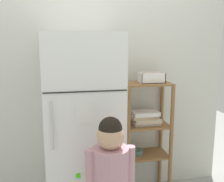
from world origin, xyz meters
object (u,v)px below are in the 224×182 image
Objects in this scene: pantry_shelf_unit at (145,127)px; fruit_bin at (151,78)px; refrigerator at (83,127)px; child_standing at (110,176)px.

fruit_bin is (0.04, -0.01, 0.48)m from pantry_shelf_unit.
refrigerator is at bearing -165.15° from fruit_bin.
pantry_shelf_unit is at bearing 172.28° from fruit_bin.
child_standing is 0.92× the size of pantry_shelf_unit.
pantry_shelf_unit is 4.92× the size of fruit_bin.
child_standing is at bearing -122.89° from pantry_shelf_unit.
fruit_bin reaches higher than child_standing.
pantry_shelf_unit is (0.62, 0.18, -0.10)m from refrigerator.
refrigerator is at bearing 102.74° from child_standing.
pantry_shelf_unit is 0.48m from fruit_bin.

